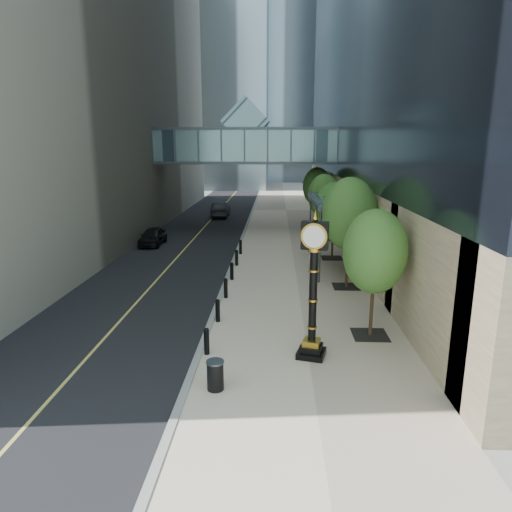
% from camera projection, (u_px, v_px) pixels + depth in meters
% --- Properties ---
extents(ground, '(320.00, 320.00, 0.00)m').
position_uv_depth(ground, '(281.00, 370.00, 15.59)').
color(ground, gray).
rests_on(ground, ground).
extents(road, '(8.00, 180.00, 0.02)m').
position_uv_depth(road, '(220.00, 210.00, 54.74)').
color(road, black).
rests_on(road, ground).
extents(sidewalk, '(8.00, 180.00, 0.06)m').
position_uv_depth(sidewalk, '(286.00, 210.00, 54.39)').
color(sidewalk, beige).
rests_on(sidewalk, ground).
extents(curb, '(0.25, 180.00, 0.07)m').
position_uv_depth(curb, '(253.00, 210.00, 54.56)').
color(curb, gray).
rests_on(curb, ground).
extents(distant_tower_c, '(22.00, 22.00, 65.00)m').
position_uv_depth(distant_tower_c, '(256.00, 53.00, 124.80)').
color(distant_tower_c, '#ACC8D9').
rests_on(distant_tower_c, ground).
extents(skywalk, '(17.00, 4.20, 5.80)m').
position_uv_depth(skywalk, '(246.00, 143.00, 41.11)').
color(skywalk, slate).
rests_on(skywalk, ground).
extents(entrance_canopy, '(3.00, 8.00, 4.38)m').
position_uv_depth(entrance_canopy, '(336.00, 201.00, 28.06)').
color(entrance_canopy, '#383F44').
rests_on(entrance_canopy, ground).
extents(bollard_row, '(0.20, 16.20, 0.90)m').
position_uv_depth(bollard_row, '(229.00, 280.00, 24.32)').
color(bollard_row, black).
rests_on(bollard_row, sidewalk).
extents(street_trees, '(2.86, 28.58, 5.88)m').
position_uv_depth(street_trees, '(334.00, 204.00, 30.22)').
color(street_trees, black).
rests_on(street_trees, sidewalk).
extents(street_clock, '(1.17, 1.17, 5.14)m').
position_uv_depth(street_clock, '(313.00, 298.00, 15.98)').
color(street_clock, black).
rests_on(street_clock, sidewalk).
extents(trash_bin, '(0.64, 0.64, 0.90)m').
position_uv_depth(trash_bin, '(215.00, 376.00, 14.13)').
color(trash_bin, black).
rests_on(trash_bin, sidewalk).
extents(pedestrian, '(0.63, 0.48, 1.55)m').
position_uv_depth(pedestrian, '(311.00, 256.00, 28.30)').
color(pedestrian, beige).
rests_on(pedestrian, sidewalk).
extents(car_near, '(1.60, 3.92, 1.33)m').
position_uv_depth(car_near, '(153.00, 236.00, 35.22)').
color(car_near, black).
rests_on(car_near, road).
extents(car_far, '(1.71, 4.76, 1.56)m').
position_uv_depth(car_far, '(221.00, 210.00, 49.20)').
color(car_far, black).
rests_on(car_far, road).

